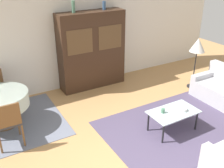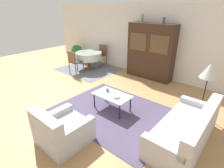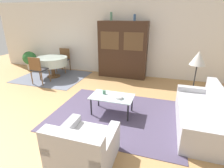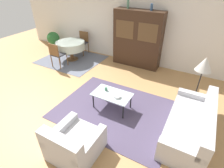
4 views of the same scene
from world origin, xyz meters
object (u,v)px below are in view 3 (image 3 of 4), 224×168
Objects in this scene: cup at (104,92)px; vase_tall at (111,16)px; dining_chair_near at (38,68)px; vase_short at (135,17)px; armchair at (83,149)px; couch at (202,115)px; dining_chair_far at (64,58)px; dining_table at (52,61)px; potted_plant at (30,59)px; coffee_table at (112,98)px; bowl at (119,97)px; floor_lamp at (198,60)px; display_cabinet at (123,50)px.

vase_tall is at bearing 104.07° from cup.
vase_tall is (2.04, 1.62, 1.61)m from dining_chair_near.
armchair is at bearing -88.71° from vase_short.
armchair is at bearing 130.15° from couch.
dining_chair_near is 1.56m from dining_chair_far.
potted_plant is at bearing 158.31° from dining_table.
coffee_table is at bearing -17.71° from cup.
dining_table is at bearing 90.00° from dining_chair_near.
couch is 5.22m from dining_table.
armchair reaches higher than bowl.
floor_lamp is (1.83, 2.86, 0.86)m from armchair.
dining_chair_far is at bearing 124.86° from armchair.
cup is at bearing -21.01° from dining_chair_near.
couch is 2.16m from cup.
display_cabinet is at bearing 102.58° from bowl.
cup is at bearing -33.89° from dining_table.
couch is 1.76m from bowl.
potted_plant is (-3.63, -0.21, -1.71)m from vase_tall.
vase_tall is (-2.75, 1.46, 1.01)m from floor_lamp.
dining_chair_far is (-2.93, 2.67, 0.15)m from coffee_table.
vase_short is (-0.24, 2.79, 1.65)m from bowl.
couch is at bearing -48.94° from display_cabinet.
vase_short is at bearing 0.14° from display_cabinet.
display_cabinet is 1.23m from vase_tall.
dining_table is at bearing 147.91° from bowl.
vase_short is at bearing 91.29° from armchair.
display_cabinet is 2.91m from bowl.
dining_table is at bearing 68.80° from couch.
coffee_table is 3.96m from dining_chair_far.
cup is at bearing -75.93° from vase_tall.
armchair is at bearing -42.30° from dining_chair_near.
dining_table is at bearing -21.69° from potted_plant.
vase_tall reaches higher than couch.
potted_plant is at bearing 138.36° from dining_chair_near.
dining_chair_near is 3.32m from bowl.
dining_chair_far is 3.27m from vase_short.
coffee_table is 5.61× the size of bowl.
display_cabinet is at bearing 96.40° from armchair.
coffee_table is 3.13m from dining_chair_near.
display_cabinet is at bearing -179.86° from vase_short.
dining_chair_near reaches higher than dining_table.
coffee_table is (-0.04, 1.59, 0.12)m from armchair.
coffee_table is at bearing 137.64° from dining_chair_far.
vase_short is 4.77m from potted_plant.
dining_table is (-2.97, 3.48, 0.31)m from armchair.
armchair reaches higher than potted_plant.
display_cabinet is 1.78× the size of dining_table.
vase_tall is at bearing 180.00° from vase_short.
coffee_table is at bearing -32.84° from dining_table.
vase_tall reaches higher than floor_lamp.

